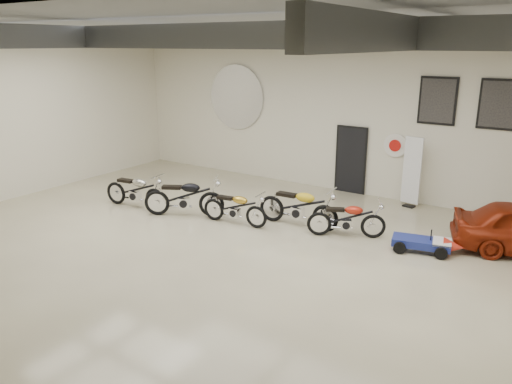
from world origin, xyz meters
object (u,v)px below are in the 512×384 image
Objects in this scene: banner_stand at (412,174)px; motorcycle_red at (346,218)px; motorcycle_gold at (235,207)px; motorcycle_yellow at (298,206)px; go_kart at (428,241)px; motorcycle_black at (184,196)px; motorcycle_silver at (135,190)px.

banner_stand reaches higher than motorcycle_red.
motorcycle_gold is (-3.45, -4.04, -0.52)m from banner_stand.
motorcycle_yellow is at bearing 154.56° from motorcycle_red.
motorcycle_gold is at bearing 178.29° from go_kart.
motorcycle_black reaches higher than go_kart.
motorcycle_yellow is (3.05, 1.02, 0.00)m from motorcycle_black.
banner_stand is 3.48m from go_kart.
banner_stand is at bearing 55.79° from motorcycle_yellow.
motorcycle_black reaches higher than motorcycle_red.
motorcycle_silver is at bearing -135.53° from banner_stand.
banner_stand is at bearing 11.72° from motorcycle_black.
motorcycle_black is (-5.02, -4.28, -0.43)m from banner_stand.
motorcycle_red is 1.99m from go_kart.
go_kart is at bearing -18.39° from motorcycle_black.
motorcycle_silver is 4.91m from motorcycle_yellow.
motorcycle_gold reaches higher than go_kart.
motorcycle_silver is at bearing 159.28° from motorcycle_black.
banner_stand reaches higher than motorcycle_yellow.
motorcycle_black is 3.22m from motorcycle_yellow.
motorcycle_silver is 6.25m from motorcycle_red.
motorcycle_red is at bearing 5.50° from motorcycle_silver.
motorcycle_gold is at bearing 2.10° from motorcycle_silver.
motorcycle_gold is (1.57, 0.24, -0.09)m from motorcycle_black.
motorcycle_black is 1.00× the size of motorcycle_yellow.
motorcycle_silver is 1.12× the size of motorcycle_gold.
motorcycle_black is 4.54m from motorcycle_red.
banner_stand is at bearing 101.26° from go_kart.
motorcycle_gold is 4.92m from go_kart.
banner_stand is 0.91× the size of motorcycle_black.
motorcycle_yellow is (-1.96, -3.26, -0.43)m from banner_stand.
motorcycle_silver is (-6.71, -4.52, -0.46)m from banner_stand.
motorcycle_red is (1.37, 0.01, -0.08)m from motorcycle_yellow.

